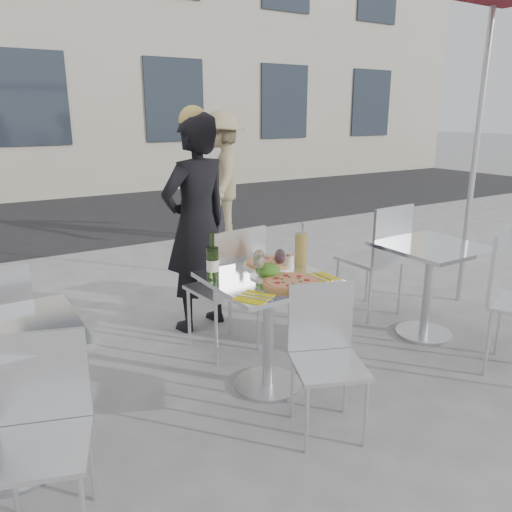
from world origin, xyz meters
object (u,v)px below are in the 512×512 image
side_chair_rfar (380,252)px  wine_bottle (213,261)px  pedestrian_b (222,177)px  sugar_shaker (289,261)px  side_chair_lnear (41,419)px  napkin_right (319,277)px  wineglass_white_a (259,263)px  main_table (269,309)px  side_table_right (430,271)px  wineglass_red_b (280,256)px  pizza_near (291,282)px  side_table_left (5,372)px  woman_diner (197,225)px  wineglass_red_a (280,258)px  wineglass_white_b (259,257)px  chair_near (325,346)px  carafe (301,249)px  salad_plate (268,271)px  napkin_left (254,297)px  pizza_far (269,263)px  chair_far (231,280)px

side_chair_rfar → wine_bottle: size_ratio=3.37×
pedestrian_b → sugar_shaker: 3.80m
pedestrian_b → side_chair_rfar: bearing=26.9°
side_chair_lnear → sugar_shaker: bearing=36.4°
side_chair_rfar → napkin_right: side_chair_rfar is taller
wineglass_white_a → main_table: bearing=8.3°
side_table_right → wineglass_red_b: 1.43m
main_table → pizza_near: bearing=-75.0°
side_table_left → woman_diner: woman_diner is taller
side_table_right → woman_diner: size_ratio=0.43×
side_table_right → side_chair_lnear: side_chair_lnear is taller
woman_diner → wineglass_red_a: woman_diner is taller
woman_diner → wineglass_white_b: size_ratio=10.99×
chair_near → carafe: (0.27, 0.60, 0.38)m
salad_plate → napkin_left: 0.37m
side_chair_lnear → pizza_far: bearing=41.2°
wineglass_white_a → pizza_near: bearing=-51.8°
salad_plate → side_chair_lnear: bearing=-162.1°
main_table → chair_near: size_ratio=0.91×
wineglass_red_a → woman_diner: bearing=92.4°
napkin_left → wine_bottle: bearing=66.6°
side_table_left → side_chair_lnear: 0.46m
wine_bottle → sugar_shaker: wine_bottle is taller
napkin_left → wineglass_red_a: bearing=6.3°
pizza_near → sugar_shaker: sugar_shaker is taller
wineglass_white_a → napkin_right: size_ratio=0.79×
wineglass_red_a → napkin_left: (-0.35, -0.26, -0.11)m
chair_near → wineglass_white_b: bearing=117.1°
main_table → salad_plate: (-0.00, 0.01, 0.25)m
main_table → chair_far: size_ratio=0.78×
wineglass_red_a → chair_far: bearing=96.5°
side_table_right → side_chair_rfar: (-0.05, 0.49, 0.05)m
side_chair_lnear → wineglass_white_a: bearing=36.5°
wineglass_red_b → napkin_right: bearing=-53.2°
pedestrian_b → side_table_left: bearing=-11.0°
pedestrian_b → pizza_far: (-1.46, -3.42, -0.11)m
main_table → wineglass_white_a: 0.33m
chair_far → wineglass_red_b: size_ratio=6.11×
side_chair_lnear → carafe: (1.72, 0.54, 0.36)m
sugar_shaker → side_table_right: bearing=-3.5°
chair_near → pedestrian_b: bearing=91.7°
side_table_right → napkin_left: 1.79m
side_chair_lnear → wineglass_red_b: (1.52, 0.48, 0.35)m
main_table → wineglass_red_b: (0.11, 0.03, 0.32)m
side_chair_rfar → salad_plate: bearing=15.0°
pedestrian_b → wineglass_red_b: 3.88m
salad_plate → pedestrian_b: bearing=66.2°
side_chair_lnear → wine_bottle: bearing=46.7°
chair_far → side_chair_lnear: size_ratio=1.13×
wine_bottle → carafe: size_ratio=1.02×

